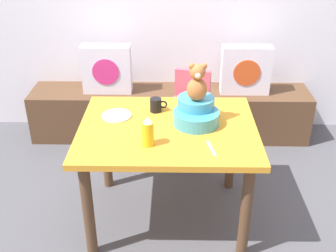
# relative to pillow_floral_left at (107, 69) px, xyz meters

# --- Properties ---
(ground_plane) EXTENTS (8.00, 8.00, 0.00)m
(ground_plane) POSITION_rel_pillow_floral_left_xyz_m (0.57, -1.19, -0.68)
(ground_plane) COLOR #4C4C51
(window_bench) EXTENTS (2.60, 0.44, 0.46)m
(window_bench) POSITION_rel_pillow_floral_left_xyz_m (0.57, 0.02, -0.45)
(window_bench) COLOR brown
(window_bench) RESTS_ON ground_plane
(pillow_floral_left) EXTENTS (0.44, 0.15, 0.44)m
(pillow_floral_left) POSITION_rel_pillow_floral_left_xyz_m (0.00, 0.00, 0.00)
(pillow_floral_left) COLOR silver
(pillow_floral_left) RESTS_ON window_bench
(pillow_floral_right) EXTENTS (0.44, 0.15, 0.44)m
(pillow_floral_right) POSITION_rel_pillow_floral_left_xyz_m (1.25, 0.00, 0.00)
(pillow_floral_right) COLOR silver
(pillow_floral_right) RESTS_ON window_bench
(dining_table) EXTENTS (1.14, 0.91, 0.74)m
(dining_table) POSITION_rel_pillow_floral_left_xyz_m (0.57, -1.19, -0.05)
(dining_table) COLOR orange
(dining_table) RESTS_ON ground_plane
(highchair) EXTENTS (0.40, 0.50, 0.79)m
(highchair) POSITION_rel_pillow_floral_left_xyz_m (0.74, -0.42, -0.16)
(highchair) COLOR #D84C59
(highchair) RESTS_ON ground_plane
(infant_seat_teal) EXTENTS (0.30, 0.33, 0.16)m
(infant_seat_teal) POSITION_rel_pillow_floral_left_xyz_m (0.76, -1.12, 0.13)
(infant_seat_teal) COLOR teal
(infant_seat_teal) RESTS_ON dining_table
(teddy_bear) EXTENTS (0.13, 0.12, 0.25)m
(teddy_bear) POSITION_rel_pillow_floral_left_xyz_m (0.76, -1.12, 0.34)
(teddy_bear) COLOR #AD6535
(teddy_bear) RESTS_ON infant_seat_teal
(ketchup_bottle) EXTENTS (0.07, 0.07, 0.18)m
(ketchup_bottle) POSITION_rel_pillow_floral_left_xyz_m (0.46, -1.41, 0.15)
(ketchup_bottle) COLOR gold
(ketchup_bottle) RESTS_ON dining_table
(coffee_mug) EXTENTS (0.12, 0.08, 0.09)m
(coffee_mug) POSITION_rel_pillow_floral_left_xyz_m (0.49, -0.96, 0.11)
(coffee_mug) COLOR black
(coffee_mug) RESTS_ON dining_table
(dinner_plate_near) EXTENTS (0.20, 0.20, 0.01)m
(dinner_plate_near) POSITION_rel_pillow_floral_left_xyz_m (0.23, -1.05, 0.07)
(dinner_plate_near) COLOR white
(dinner_plate_near) RESTS_ON dining_table
(table_fork) EXTENTS (0.05, 0.17, 0.01)m
(table_fork) POSITION_rel_pillow_floral_left_xyz_m (0.83, -1.45, 0.06)
(table_fork) COLOR silver
(table_fork) RESTS_ON dining_table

